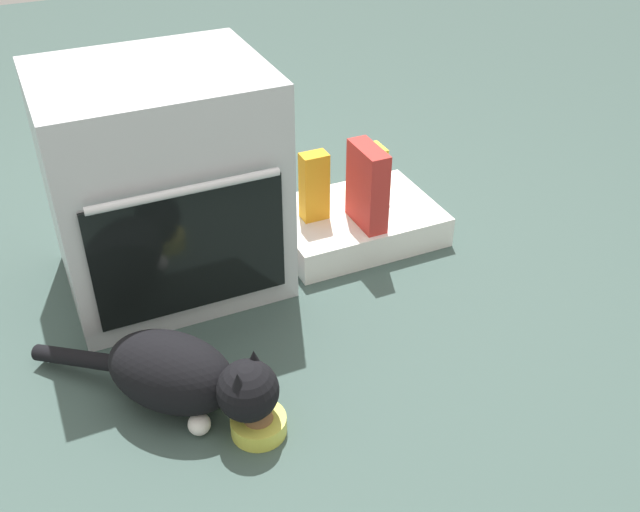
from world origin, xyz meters
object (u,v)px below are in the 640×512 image
at_px(oven, 163,183).
at_px(juice_carton, 314,186).
at_px(cat, 184,376).
at_px(food_bowl, 259,423).
at_px(snack_bag, 367,171).
at_px(pantry_cabinet, 355,223).
at_px(cereal_box, 367,186).

bearing_deg(oven, juice_carton, -1.17).
relative_size(cat, juice_carton, 2.40).
height_order(food_bowl, cat, cat).
bearing_deg(snack_bag, pantry_cabinet, -134.63).
xyz_separation_m(snack_bag, cereal_box, (-0.09, -0.18, 0.05)).
bearing_deg(pantry_cabinet, food_bowl, -131.42).
distance_m(cereal_box, juice_carton, 0.18).
relative_size(cereal_box, juice_carton, 1.17).
xyz_separation_m(oven, cereal_box, (0.64, -0.11, -0.10)).
xyz_separation_m(cat, snack_bag, (0.86, 0.66, 0.08)).
relative_size(pantry_cabinet, cereal_box, 2.01).
height_order(cereal_box, juice_carton, cereal_box).
bearing_deg(cereal_box, food_bowl, -134.97).
xyz_separation_m(food_bowl, cereal_box, (0.63, 0.63, 0.22)).
distance_m(food_bowl, snack_bag, 1.09).
bearing_deg(juice_carton, cat, -136.89).
distance_m(food_bowl, juice_carton, 0.90).
bearing_deg(snack_bag, cat, -142.68).
relative_size(food_bowl, cat, 0.25).
bearing_deg(snack_bag, cereal_box, -117.42).
height_order(pantry_cabinet, juice_carton, juice_carton).
xyz_separation_m(food_bowl, cat, (-0.14, 0.15, 0.09)).
height_order(cat, cereal_box, cereal_box).
bearing_deg(cat, juice_carton, 89.35).
xyz_separation_m(cat, cereal_box, (0.77, 0.48, 0.13)).
distance_m(oven, snack_bag, 0.75).
relative_size(snack_bag, juice_carton, 0.75).
bearing_deg(oven, cereal_box, -10.12).
xyz_separation_m(pantry_cabinet, cat, (-0.78, -0.57, 0.07)).
bearing_deg(food_bowl, juice_carton, 56.66).
bearing_deg(oven, pantry_cabinet, -2.08).
height_order(oven, food_bowl, oven).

